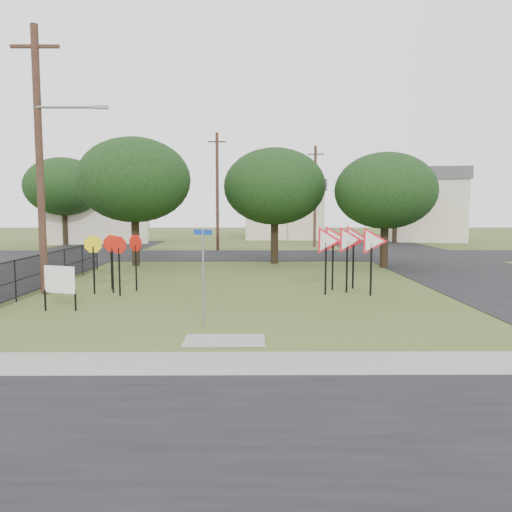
{
  "coord_description": "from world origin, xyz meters",
  "views": [
    {
      "loc": [
        0.69,
        -14.51,
        3.29
      ],
      "look_at": [
        0.82,
        3.0,
        1.6
      ],
      "focal_mm": 35.0,
      "sensor_mm": 36.0,
      "label": 1
    }
  ],
  "objects": [
    {
      "name": "street_near",
      "position": [
        0.0,
        -9.0,
        0.01
      ],
      "size": [
        60.0,
        8.0,
        0.02
      ],
      "primitive_type": "cube",
      "color": "black",
      "rests_on": "ground"
    },
    {
      "name": "tree_far_right",
      "position": [
        14.0,
        32.0,
        4.54
      ],
      "size": [
        6.0,
        6.0,
        6.8
      ],
      "color": "black",
      "rests_on": "ground"
    },
    {
      "name": "sidewalk",
      "position": [
        0.0,
        -4.2,
        0.01
      ],
      "size": [
        30.0,
        1.6,
        0.02
      ],
      "primitive_type": "cube",
      "color": "gray",
      "rests_on": "ground"
    },
    {
      "name": "planting_strip",
      "position": [
        0.0,
        -5.4,
        0.01
      ],
      "size": [
        30.0,
        0.8,
        0.02
      ],
      "primitive_type": "cube",
      "color": "#3A4D1C",
      "rests_on": "ground"
    },
    {
      "name": "far_pole_c",
      "position": [
        -10.0,
        30.0,
        4.6
      ],
      "size": [
        1.4,
        0.24,
        9.0
      ],
      "color": "#4A2E22",
      "rests_on": "ground"
    },
    {
      "name": "house_right",
      "position": [
        18.0,
        36.0,
        3.65
      ],
      "size": [
        8.3,
        8.3,
        7.2
      ],
      "color": "beige",
      "rests_on": "ground"
    },
    {
      "name": "house_left",
      "position": [
        -14.0,
        34.0,
        3.65
      ],
      "size": [
        10.58,
        8.88,
        7.2
      ],
      "color": "beige",
      "rests_on": "ground"
    },
    {
      "name": "utility_pole_main",
      "position": [
        -7.24,
        4.5,
        5.21
      ],
      "size": [
        3.55,
        0.33,
        10.0
      ],
      "color": "#4A2E22",
      "rests_on": "ground"
    },
    {
      "name": "street_right",
      "position": [
        12.0,
        10.0,
        0.01
      ],
      "size": [
        8.0,
        50.0,
        0.02
      ],
      "primitive_type": "cube",
      "color": "black",
      "rests_on": "ground"
    },
    {
      "name": "ground",
      "position": [
        0.0,
        0.0,
        0.0
      ],
      "size": [
        140.0,
        140.0,
        0.0
      ],
      "primitive_type": "plane",
      "color": "#3A4D1C"
    },
    {
      "name": "fence_run",
      "position": [
        -7.6,
        6.25,
        0.78
      ],
      "size": [
        0.05,
        11.55,
        1.5
      ],
      "color": "black",
      "rests_on": "ground"
    },
    {
      "name": "tree_near_mid",
      "position": [
        2.0,
        15.0,
        4.54
      ],
      "size": [
        6.0,
        6.0,
        6.8
      ],
      "color": "black",
      "rests_on": "ground"
    },
    {
      "name": "tree_far_left",
      "position": [
        -16.0,
        30.0,
        5.17
      ],
      "size": [
        6.8,
        6.8,
        7.73
      ],
      "color": "black",
      "rests_on": "ground"
    },
    {
      "name": "tree_near_right",
      "position": [
        8.0,
        13.0,
        4.22
      ],
      "size": [
        5.6,
        5.6,
        6.33
      ],
      "color": "black",
      "rests_on": "ground"
    },
    {
      "name": "street_far",
      "position": [
        0.0,
        20.0,
        0.01
      ],
      "size": [
        60.0,
        8.0,
        0.02
      ],
      "primitive_type": "cube",
      "color": "black",
      "rests_on": "ground"
    },
    {
      "name": "yield_sign_cluster",
      "position": [
        4.34,
        4.79,
        1.93
      ],
      "size": [
        2.75,
        2.19,
        2.64
      ],
      "color": "black",
      "rests_on": "ground"
    },
    {
      "name": "info_board",
      "position": [
        -5.47,
        1.28,
        0.97
      ],
      "size": [
        1.1,
        0.43,
        1.45
      ],
      "color": "black",
      "rests_on": "ground"
    },
    {
      "name": "tree_near_left",
      "position": [
        -6.0,
        14.0,
        4.86
      ],
      "size": [
        6.4,
        6.4,
        7.27
      ],
      "color": "black",
      "rests_on": "ground"
    },
    {
      "name": "far_pole_b",
      "position": [
        6.0,
        28.0,
        4.35
      ],
      "size": [
        1.4,
        0.24,
        8.5
      ],
      "color": "#4A2E22",
      "rests_on": "ground"
    },
    {
      "name": "stop_sign_cluster",
      "position": [
        -4.66,
        4.75,
        1.7
      ],
      "size": [
        2.11,
        1.97,
        2.27
      ],
      "color": "black",
      "rests_on": "ground"
    },
    {
      "name": "house_mid",
      "position": [
        4.0,
        40.0,
        3.15
      ],
      "size": [
        8.4,
        8.4,
        6.2
      ],
      "color": "beige",
      "rests_on": "ground"
    },
    {
      "name": "street_name_sign",
      "position": [
        -0.66,
        -0.96,
        1.57
      ],
      "size": [
        0.52,
        0.25,
        2.71
      ],
      "color": "gray",
      "rests_on": "ground"
    },
    {
      "name": "far_pole_a",
      "position": [
        -2.0,
        24.0,
        4.6
      ],
      "size": [
        1.4,
        0.24,
        9.0
      ],
      "color": "#4A2E22",
      "rests_on": "ground"
    },
    {
      "name": "curb_pad",
      "position": [
        0.0,
        -2.4,
        0.01
      ],
      "size": [
        2.0,
        1.2,
        0.02
      ],
      "primitive_type": "cube",
      "color": "gray",
      "rests_on": "ground"
    }
  ]
}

